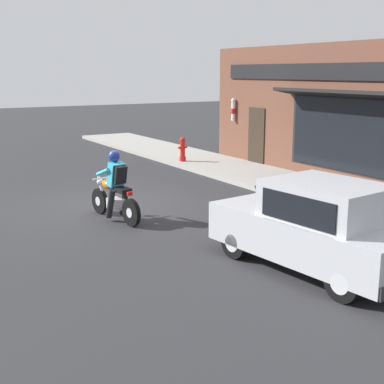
% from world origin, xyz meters
% --- Properties ---
extents(ground_plane, '(80.00, 80.00, 0.00)m').
position_xyz_m(ground_plane, '(0.00, 0.00, 0.00)').
color(ground_plane, '#2B2B2D').
extents(sidewalk_curb, '(2.60, 22.00, 0.14)m').
position_xyz_m(sidewalk_curb, '(5.33, 3.00, 0.07)').
color(sidewalk_curb, '#9E9B93').
rests_on(sidewalk_curb, ground).
extents(storefront_building, '(1.25, 10.75, 4.20)m').
position_xyz_m(storefront_building, '(6.86, -0.18, 2.11)').
color(storefront_building, brown).
rests_on(storefront_building, ground).
extents(motorcycle_with_rider, '(0.64, 2.01, 1.62)m').
position_xyz_m(motorcycle_with_rider, '(-0.56, -1.24, 0.68)').
color(motorcycle_with_rider, black).
rests_on(motorcycle_with_rider, ground).
extents(car_hatchback, '(2.03, 3.93, 1.57)m').
position_xyz_m(car_hatchback, '(1.15, -5.96, 0.77)').
color(car_hatchback, black).
rests_on(car_hatchback, ground).
extents(fire_hydrant, '(0.36, 0.24, 0.88)m').
position_xyz_m(fire_hydrant, '(4.49, 4.44, 0.57)').
color(fire_hydrant, red).
rests_on(fire_hydrant, sidewalk_curb).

